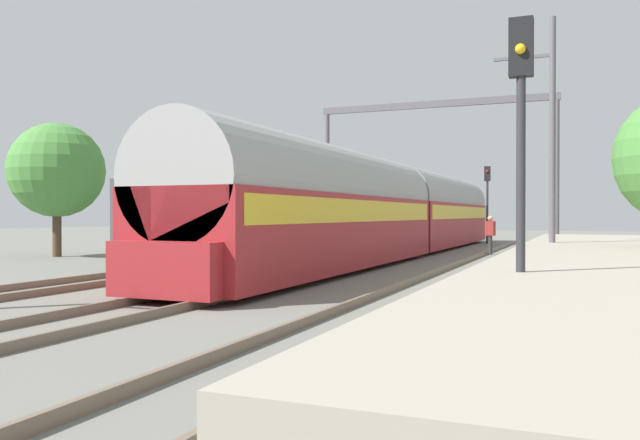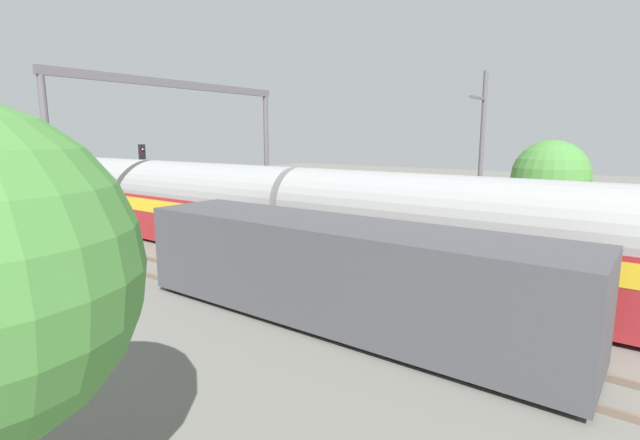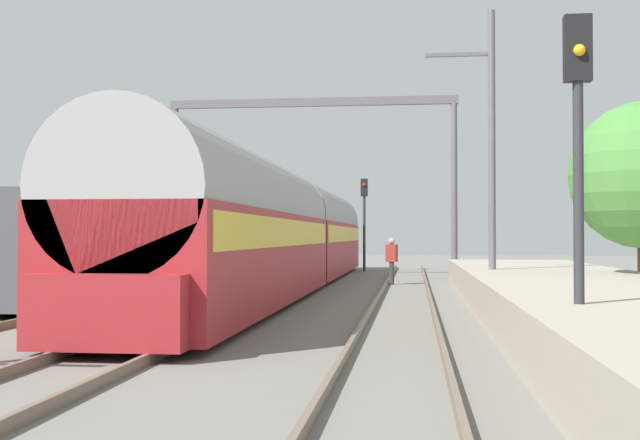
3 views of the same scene
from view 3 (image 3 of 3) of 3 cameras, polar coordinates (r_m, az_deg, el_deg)
ground at (r=16.31m, az=-9.28°, el=-7.50°), size 120.00×120.00×0.00m
track_west at (r=16.30m, az=-9.28°, el=-7.22°), size 1.52×60.00×0.16m
track_east at (r=15.69m, az=5.64°, el=-7.47°), size 1.52×60.00×0.16m
platform at (r=17.99m, az=18.06°, el=-5.42°), size 4.40×28.00×0.90m
passenger_train at (r=27.94m, az=-2.50°, el=-0.80°), size 2.93×32.85×3.82m
freight_car at (r=24.24m, az=-14.15°, el=-1.90°), size 2.80×13.00×2.70m
person_crossing at (r=30.08m, az=5.08°, el=-2.61°), size 0.46×0.36×1.73m
railway_signal_near at (r=11.44m, az=17.78°, el=5.29°), size 0.36×0.30×4.80m
railway_signal_far at (r=41.34m, az=3.14°, el=0.60°), size 0.36×0.30×4.74m
catenary_gantry at (r=35.49m, az=-0.58°, el=5.08°), size 12.73×0.28×7.86m
catenary_pole_east_mid at (r=22.58m, az=11.93°, el=4.84°), size 1.90×0.20×8.00m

